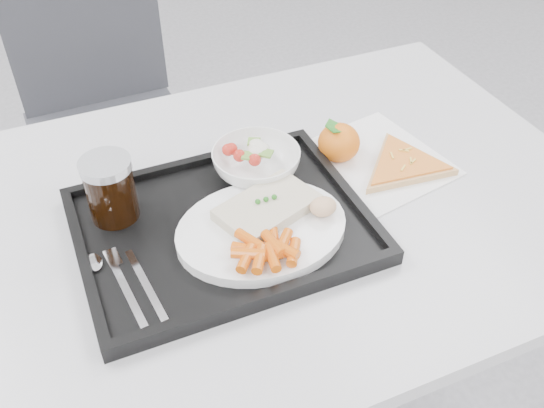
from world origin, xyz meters
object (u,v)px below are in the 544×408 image
Objects in this scene: cola_glass at (110,188)px; tangerine at (339,142)px; tray at (223,227)px; salad_bowl at (256,162)px; chair at (102,98)px; pizza_slice at (404,165)px; dinner_plate at (261,230)px; table at (253,235)px.

tangerine is (0.41, 0.01, -0.04)m from cola_glass.
salad_bowl reaches higher than tray.
tray is at bearing -85.73° from chair.
salad_bowl reaches higher than pizza_slice.
dinner_plate is 0.15m from salad_bowl.
tangerine reaches higher than salad_bowl.
cola_glass is at bearing 166.83° from table.
pizza_slice is (0.29, -0.01, 0.08)m from table.
salad_bowl is at bearing 61.79° from table.
tray is 2.96× the size of salad_bowl.
tangerine is at bearing 140.51° from pizza_slice.
table is at bearing -118.21° from salad_bowl.
tray is at bearing -134.80° from salad_bowl.
pizza_slice reaches higher than table.
pizza_slice is at bearing -63.19° from chair.
dinner_plate is 2.50× the size of cola_glass.
salad_bowl is at bearing -179.86° from tangerine.
cola_glass is (-0.15, 0.09, 0.06)m from tray.
chair is 3.39× the size of pizza_slice.
cola_glass is at bearing -96.54° from chair.
chair is 9.45× the size of tangerine.
tangerine is 0.12m from pizza_slice.
tray reaches higher than table.
tray is 0.07m from dinner_plate.
salad_bowl is (0.16, -0.75, 0.25)m from chair.
cola_glass is 1.10× the size of tangerine.
salad_bowl is 0.16m from tangerine.
dinner_plate is at bearing -42.59° from tray.
cola_glass is (-0.22, 0.05, 0.14)m from table.
pizza_slice is at bearing 12.69° from dinner_plate.
dinner_plate is at bearing -101.50° from table.
tray is at bearing -176.18° from pizza_slice.
tray is 0.14m from salad_bowl.
table is at bearing 29.94° from tray.
chair is 0.80m from salad_bowl.
table is at bearing -80.94° from chair.
cola_glass reaches higher than tray.
cola_glass reaches higher than salad_bowl.
dinner_plate reaches higher than pizza_slice.
tangerine reaches higher than table.
salad_bowl is (0.05, 0.14, 0.01)m from dinner_plate.
dinner_plate is (0.11, -0.89, 0.24)m from chair.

